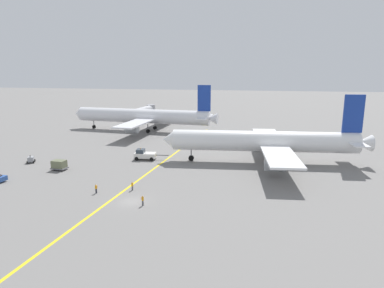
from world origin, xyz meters
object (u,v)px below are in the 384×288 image
Objects in this scene: airliner_at_gate_left at (144,116)px; ground_crew_marshaller_foreground at (143,200)px; ground_crew_ramp_agent_by_cones at (132,186)px; airliner_being_pushed at (266,142)px; pushback_tug at (145,155)px; gse_gpu_cart_small at (31,159)px; gse_container_dolly_flat at (59,165)px; jet_bridge at (144,111)px; ground_crew_wing_walker_right at (96,189)px.

airliner_at_gate_left is 67.87m from ground_crew_marshaller_foreground.
airliner_being_pushed is at bearing 44.76° from ground_crew_ramp_agent_by_cones.
ground_crew_marshaller_foreground is (9.09, -27.20, -0.30)m from pushback_tug.
gse_gpu_cart_small is (-25.28, -7.99, -0.40)m from pushback_tug.
airliner_at_gate_left is 6.40× the size of pushback_tug.
gse_container_dolly_flat is at bearing -22.14° from gse_gpu_cart_small.
airliner_at_gate_left is at bearing 140.85° from airliner_being_pushed.
airliner_at_gate_left is at bearing 74.60° from gse_gpu_cart_small.
airliner_being_pushed is 73.82m from jet_bridge.
airliner_at_gate_left reaches higher than airliner_being_pushed.
pushback_tug is (-28.81, -2.87, -3.80)m from airliner_being_pushed.
airliner_at_gate_left is 33.74× the size of ground_crew_ramp_agent_by_cones.
ground_crew_wing_walker_right is (-9.96, 3.66, -0.02)m from ground_crew_marshaller_foreground.
airliner_being_pushed is 18.49× the size of gse_gpu_cart_small.
pushback_tug reaches higher than gse_container_dolly_flat.
airliner_being_pushed reaches higher than ground_crew_marshaller_foreground.
airliner_at_gate_left is at bearing 87.18° from gse_container_dolly_flat.
ground_crew_ramp_agent_by_cones is (20.21, -8.83, -0.35)m from gse_container_dolly_flat.
gse_container_dolly_flat is at bearing 156.40° from ground_crew_ramp_agent_by_cones.
pushback_tug is at bearing 108.47° from ground_crew_marshaller_foreground.
jet_bridge reaches higher than ground_crew_marshaller_foreground.
pushback_tug is at bearing -70.67° from airliner_at_gate_left.
airliner_being_pushed is 14.20× the size of gse_container_dolly_flat.
airliner_at_gate_left is 61.74m from ground_crew_wing_walker_right.
gse_gpu_cart_small is 66.37m from jet_bridge.
ground_crew_marshaller_foreground is at bearing -56.38° from ground_crew_ramp_agent_by_cones.
pushback_tug is 4.94× the size of ground_crew_marshaller_foreground.
gse_container_dolly_flat is 1.30× the size of gse_gpu_cart_small.
jet_bridge is (5.08, 66.07, 3.74)m from gse_gpu_cart_small.
airliner_at_gate_left reaches higher than ground_crew_ramp_agent_by_cones.
pushback_tug is 21.43m from ground_crew_ramp_agent_by_cones.
gse_container_dolly_flat is (-2.41, -48.88, -4.02)m from airliner_at_gate_left.
ground_crew_ramp_agent_by_cones is at bearing -135.24° from airliner_being_pushed.
ground_crew_ramp_agent_by_cones is at bearing -23.13° from gse_gpu_cart_small.
gse_container_dolly_flat is at bearing -86.04° from jet_bridge.
airliner_being_pushed is 55.33m from gse_gpu_cart_small.
ground_crew_marshaller_foreground is 10.61m from ground_crew_wing_walker_right.
ground_crew_marshaller_foreground is at bearing -71.53° from pushback_tug.
ground_crew_ramp_agent_by_cones is 0.08× the size of jet_bridge.
gse_gpu_cart_small is 32.78m from ground_crew_ramp_agent_by_cones.
gse_gpu_cart_small is 1.52× the size of ground_crew_marshaller_foreground.
gse_container_dolly_flat is 2.03× the size of ground_crew_wing_walker_right.
gse_container_dolly_flat is (-44.15, -14.90, -3.82)m from airliner_being_pushed.
ground_crew_marshaller_foreground is at bearing -31.84° from gse_container_dolly_flat.
gse_container_dolly_flat is 22.06m from ground_crew_ramp_agent_by_cones.
jet_bridge is at bearing 107.61° from ground_crew_ramp_agent_by_cones.
ground_crew_ramp_agent_by_cones is (30.15, -12.88, 0.03)m from gse_gpu_cart_small.
jet_bridge is (-20.19, 58.09, 3.34)m from pushback_tug.
gse_container_dolly_flat is 2.12× the size of ground_crew_ramp_agent_by_cones.
ground_crew_ramp_agent_by_cones is at bearing -72.86° from airliner_at_gate_left.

